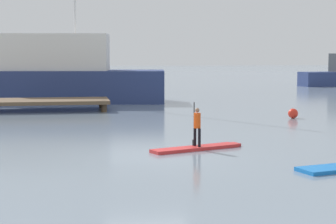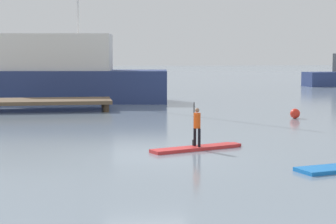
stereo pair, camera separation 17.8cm
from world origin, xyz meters
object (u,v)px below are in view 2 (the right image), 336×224
at_px(mooring_buoy_near, 295,114).
at_px(paddleboard_near, 197,148).
at_px(fishing_boat_white_large, 50,76).
at_px(paddler_child_solo, 197,125).

bearing_deg(mooring_buoy_near, paddleboard_near, -127.82).
bearing_deg(fishing_boat_white_large, paddler_child_solo, -74.66).
distance_m(fishing_boat_white_large, mooring_buoy_near, 15.78).
xyz_separation_m(paddler_child_solo, fishing_boat_white_large, (-5.16, 18.83, 0.79)).
bearing_deg(paddler_child_solo, fishing_boat_white_large, 105.34).
height_order(paddleboard_near, mooring_buoy_near, mooring_buoy_near).
bearing_deg(fishing_boat_white_large, paddleboard_near, -74.65).
xyz_separation_m(paddler_child_solo, mooring_buoy_near, (6.17, 7.93, -0.55)).
bearing_deg(paddleboard_near, paddler_child_solo, 117.05).
height_order(fishing_boat_white_large, mooring_buoy_near, fishing_boat_white_large).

